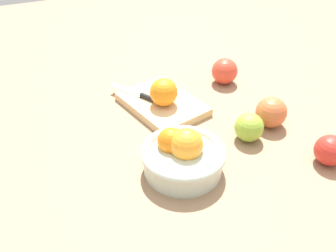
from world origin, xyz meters
The scene contains 9 objects.
ground_plane centered at (0.00, 0.00, 0.00)m, with size 2.40×2.40×0.00m, color #997556.
bowl centered at (-0.14, 0.15, 0.04)m, with size 0.19×0.19×0.10m.
cutting_board centered at (0.11, 0.09, 0.01)m, with size 0.23×0.17×0.02m, color #DBB77F.
orange_on_board centered at (0.10, 0.10, 0.06)m, with size 0.08×0.08×0.08m, color orange.
knife centered at (0.16, 0.15, 0.03)m, with size 0.14×0.09×0.01m.
apple_front_left centered at (-0.25, -0.17, 0.04)m, with size 0.07×0.07×0.07m, color red.
apple_front_right centered at (0.17, -0.13, 0.04)m, with size 0.08×0.08×0.08m, color #D6422D.
apple_front_left_2 centered at (-0.10, -0.05, 0.04)m, with size 0.07×0.07×0.07m, color #8EB738.
apple_front_left_3 centered at (-0.07, -0.13, 0.04)m, with size 0.08×0.08×0.08m, color #CC6638.
Camera 1 is at (-0.69, 0.42, 0.57)m, focal length 39.66 mm.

